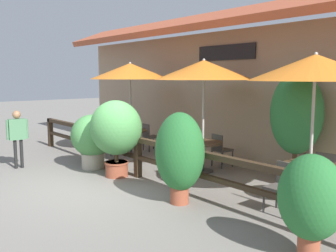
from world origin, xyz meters
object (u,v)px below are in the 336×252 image
at_px(chair_near_wallside, 149,136).
at_px(dining_table_far, 310,172).
at_px(potted_plant_entrance_palm, 116,130).
at_px(potted_plant_broad_leaf, 180,153).
at_px(potted_plant_small_flowering, 92,138).
at_px(potted_plant_corner_fern, 296,117).
at_px(patio_umbrella_far, 315,68).
at_px(potted_plant_tall_tropical, 311,199).
at_px(patio_umbrella_near, 130,71).
at_px(chair_middle_wallside, 221,148).
at_px(chair_middle_streetside, 182,156).
at_px(patio_umbrella_middle, 204,70).
at_px(pedestrian, 17,131).
at_px(chair_near_streetside, 109,141).
at_px(chair_far_wallside, 328,171).
at_px(dining_table_middle, 203,148).
at_px(chair_far_streetside, 282,185).
at_px(dining_table_near, 131,134).

distance_m(chair_near_wallside, dining_table_far, 5.96).
distance_m(potted_plant_entrance_palm, potted_plant_broad_leaf, 2.38).
height_order(potted_plant_small_flowering, potted_plant_corner_fern, potted_plant_corner_fern).
bearing_deg(patio_umbrella_far, potted_plant_tall_tropical, -60.27).
distance_m(patio_umbrella_near, chair_middle_wallside, 3.60).
bearing_deg(potted_plant_entrance_palm, dining_table_far, 23.59).
distance_m(chair_middle_streetside, potted_plant_broad_leaf, 1.97).
bearing_deg(chair_middle_wallside, potted_plant_entrance_palm, 75.13).
relative_size(chair_near_wallside, potted_plant_tall_tropical, 0.63).
relative_size(patio_umbrella_middle, pedestrian, 1.86).
bearing_deg(potted_plant_tall_tropical, patio_umbrella_far, 119.73).
bearing_deg(potted_plant_corner_fern, chair_near_streetside, -158.94).
relative_size(patio_umbrella_middle, potted_plant_tall_tropical, 2.01).
bearing_deg(patio_umbrella_far, potted_plant_small_flowering, -160.72).
bearing_deg(chair_near_wallside, chair_far_wallside, -173.01).
relative_size(chair_middle_streetside, chair_middle_wallside, 1.00).
height_order(dining_table_middle, dining_table_far, same).
bearing_deg(potted_plant_corner_fern, dining_table_middle, -153.99).
xyz_separation_m(potted_plant_entrance_palm, potted_plant_corner_fern, (2.91, 2.85, 0.36)).
bearing_deg(dining_table_far, potted_plant_small_flowering, -160.72).
bearing_deg(dining_table_far, potted_plant_corner_fern, 131.91).
bearing_deg(potted_plant_corner_fern, chair_middle_streetside, -139.50).
distance_m(chair_near_wallside, chair_middle_streetside, 3.22).
height_order(chair_middle_wallside, potted_plant_corner_fern, potted_plant_corner_fern).
xyz_separation_m(chair_near_streetside, potted_plant_entrance_palm, (1.96, -0.97, 0.62)).
xyz_separation_m(patio_umbrella_near, patio_umbrella_far, (5.86, -0.00, 0.00)).
relative_size(chair_near_streetside, pedestrian, 0.58).
distance_m(patio_umbrella_near, chair_near_streetside, 2.15).
bearing_deg(potted_plant_small_flowering, chair_middle_streetside, 30.96).
bearing_deg(chair_near_wallside, chair_far_streetside, 172.24).
xyz_separation_m(patio_umbrella_far, potted_plant_tall_tropical, (1.11, -1.95, -1.71)).
height_order(dining_table_near, patio_umbrella_far, patio_umbrella_far).
height_order(chair_near_streetside, potted_plant_corner_fern, potted_plant_corner_fern).
height_order(chair_near_wallside, dining_table_far, chair_near_wallside).
distance_m(chair_near_streetside, dining_table_middle, 3.07).
distance_m(potted_plant_broad_leaf, pedestrian, 4.88).
xyz_separation_m(patio_umbrella_near, potted_plant_small_flowering, (0.84, -1.75, -1.71)).
relative_size(patio_umbrella_far, chair_far_streetside, 3.20).
bearing_deg(potted_plant_broad_leaf, potted_plant_corner_fern, 79.73).
distance_m(patio_umbrella_near, dining_table_far, 6.16).
height_order(dining_table_middle, pedestrian, pedestrian).
distance_m(patio_umbrella_middle, chair_middle_wallside, 2.13).
xyz_separation_m(chair_far_streetside, potted_plant_tall_tropical, (1.18, -1.18, 0.30)).
bearing_deg(dining_table_middle, pedestrian, -133.74).
relative_size(chair_near_streetside, dining_table_middle, 0.89).
xyz_separation_m(patio_umbrella_near, dining_table_near, (0.00, 0.00, -1.90)).
xyz_separation_m(potted_plant_entrance_palm, potted_plant_broad_leaf, (2.38, -0.11, -0.16)).
bearing_deg(patio_umbrella_middle, chair_middle_wallside, 93.58).
relative_size(chair_far_streetside, pedestrian, 0.58).
bearing_deg(chair_far_streetside, potted_plant_tall_tropical, -44.72).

